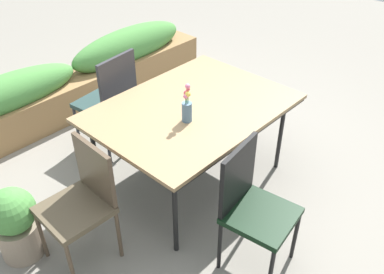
{
  "coord_description": "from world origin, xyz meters",
  "views": [
    {
      "loc": [
        -1.97,
        -1.92,
        2.4
      ],
      "look_at": [
        0.04,
        -0.05,
        0.45
      ],
      "focal_mm": 38.99,
      "sensor_mm": 36.0,
      "label": 1
    }
  ],
  "objects_px": {
    "planter_box": "(76,81)",
    "chair_end_left": "(83,198)",
    "chair_near_left": "(252,203)",
    "flower_vase": "(187,108)",
    "chair_far_side": "(110,98)",
    "dining_table": "(192,111)",
    "potted_plant": "(15,223)"
  },
  "relations": [
    {
      "from": "chair_near_left",
      "to": "potted_plant",
      "type": "bearing_deg",
      "value": -56.3
    },
    {
      "from": "dining_table",
      "to": "potted_plant",
      "type": "xyz_separation_m",
      "value": [
        -1.39,
        0.34,
        -0.4
      ]
    },
    {
      "from": "chair_near_left",
      "to": "chair_end_left",
      "type": "height_order",
      "value": "chair_near_left"
    },
    {
      "from": "chair_far_side",
      "to": "chair_end_left",
      "type": "xyz_separation_m",
      "value": [
        -0.89,
        -0.84,
        -0.04
      ]
    },
    {
      "from": "chair_far_side",
      "to": "flower_vase",
      "type": "height_order",
      "value": "flower_vase"
    },
    {
      "from": "dining_table",
      "to": "chair_end_left",
      "type": "distance_m",
      "value": 1.07
    },
    {
      "from": "flower_vase",
      "to": "dining_table",
      "type": "bearing_deg",
      "value": 32.83
    },
    {
      "from": "dining_table",
      "to": "planter_box",
      "type": "xyz_separation_m",
      "value": [
        0.04,
        1.7,
        -0.37
      ]
    },
    {
      "from": "flower_vase",
      "to": "potted_plant",
      "type": "distance_m",
      "value": 1.41
    },
    {
      "from": "dining_table",
      "to": "chair_near_left",
      "type": "relative_size",
      "value": 1.66
    },
    {
      "from": "chair_end_left",
      "to": "flower_vase",
      "type": "distance_m",
      "value": 0.94
    },
    {
      "from": "chair_far_side",
      "to": "flower_vase",
      "type": "bearing_deg",
      "value": -98.25
    },
    {
      "from": "chair_far_side",
      "to": "chair_near_left",
      "type": "bearing_deg",
      "value": -103.77
    },
    {
      "from": "chair_far_side",
      "to": "potted_plant",
      "type": "height_order",
      "value": "chair_far_side"
    },
    {
      "from": "chair_end_left",
      "to": "chair_near_left",
      "type": "bearing_deg",
      "value": -138.37
    },
    {
      "from": "dining_table",
      "to": "flower_vase",
      "type": "height_order",
      "value": "flower_vase"
    },
    {
      "from": "chair_near_left",
      "to": "flower_vase",
      "type": "distance_m",
      "value": 0.82
    },
    {
      "from": "dining_table",
      "to": "planter_box",
      "type": "distance_m",
      "value": 1.74
    },
    {
      "from": "dining_table",
      "to": "flower_vase",
      "type": "xyz_separation_m",
      "value": [
        -0.18,
        -0.11,
        0.15
      ]
    },
    {
      "from": "planter_box",
      "to": "chair_end_left",
      "type": "bearing_deg",
      "value": -122.51
    },
    {
      "from": "chair_end_left",
      "to": "dining_table",
      "type": "bearing_deg",
      "value": -87.83
    },
    {
      "from": "flower_vase",
      "to": "planter_box",
      "type": "height_order",
      "value": "flower_vase"
    },
    {
      "from": "flower_vase",
      "to": "planter_box",
      "type": "distance_m",
      "value": 1.9
    },
    {
      "from": "potted_plant",
      "to": "planter_box",
      "type": "bearing_deg",
      "value": 43.6
    },
    {
      "from": "chair_near_left",
      "to": "planter_box",
      "type": "height_order",
      "value": "chair_near_left"
    },
    {
      "from": "chair_near_left",
      "to": "chair_end_left",
      "type": "bearing_deg",
      "value": -57.85
    },
    {
      "from": "dining_table",
      "to": "chair_end_left",
      "type": "relative_size",
      "value": 1.73
    },
    {
      "from": "dining_table",
      "to": "flower_vase",
      "type": "distance_m",
      "value": 0.26
    },
    {
      "from": "chair_far_side",
      "to": "chair_end_left",
      "type": "distance_m",
      "value": 1.22
    },
    {
      "from": "chair_far_side",
      "to": "planter_box",
      "type": "height_order",
      "value": "chair_far_side"
    },
    {
      "from": "chair_near_left",
      "to": "planter_box",
      "type": "relative_size",
      "value": 0.27
    },
    {
      "from": "dining_table",
      "to": "chair_far_side",
      "type": "distance_m",
      "value": 0.87
    }
  ]
}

